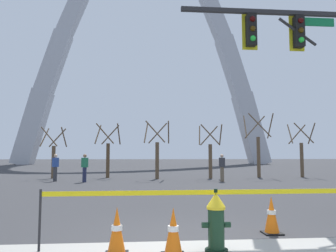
{
  "coord_description": "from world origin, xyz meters",
  "views": [
    {
      "loc": [
        -0.81,
        -5.94,
        1.53
      ],
      "look_at": [
        0.12,
        5.0,
        2.5
      ],
      "focal_mm": 35.31,
      "sensor_mm": 36.0,
      "label": 1
    }
  ],
  "objects_px": {
    "traffic_cone_curb_edge": "(272,215)",
    "pedestrian_walking_left": "(85,168)",
    "traffic_signal_gantry": "(309,66)",
    "pedestrian_standing_center": "(222,167)",
    "traffic_cone_mid_sidewalk": "(117,231)",
    "fire_hydrant": "(216,222)",
    "monument_arch": "(145,55)",
    "pedestrian_walking_right": "(55,167)",
    "traffic_cone_by_hydrant": "(173,232)"
  },
  "relations": [
    {
      "from": "traffic_cone_curb_edge",
      "to": "traffic_cone_mid_sidewalk",
      "type": "bearing_deg",
      "value": -158.68
    },
    {
      "from": "traffic_cone_mid_sidewalk",
      "to": "traffic_signal_gantry",
      "type": "xyz_separation_m",
      "value": [
        5.12,
        3.57,
        3.71
      ]
    },
    {
      "from": "traffic_cone_by_hydrant",
      "to": "pedestrian_standing_center",
      "type": "xyz_separation_m",
      "value": [
        4.25,
        13.84,
        0.46
      ]
    },
    {
      "from": "traffic_signal_gantry",
      "to": "pedestrian_walking_left",
      "type": "bearing_deg",
      "value": 127.31
    },
    {
      "from": "traffic_signal_gantry",
      "to": "pedestrian_standing_center",
      "type": "distance_m",
      "value": 10.65
    },
    {
      "from": "traffic_cone_by_hydrant",
      "to": "traffic_signal_gantry",
      "type": "xyz_separation_m",
      "value": [
        4.25,
        3.69,
        3.71
      ]
    },
    {
      "from": "traffic_cone_mid_sidewalk",
      "to": "pedestrian_walking_left",
      "type": "relative_size",
      "value": 0.46
    },
    {
      "from": "pedestrian_standing_center",
      "to": "traffic_cone_curb_edge",
      "type": "bearing_deg",
      "value": -99.87
    },
    {
      "from": "traffic_signal_gantry",
      "to": "pedestrian_walking_right",
      "type": "bearing_deg",
      "value": 131.05
    },
    {
      "from": "pedestrian_standing_center",
      "to": "pedestrian_walking_right",
      "type": "bearing_deg",
      "value": 174.09
    },
    {
      "from": "traffic_cone_curb_edge",
      "to": "pedestrian_walking_right",
      "type": "xyz_separation_m",
      "value": [
        -7.52,
        13.57,
        0.46
      ]
    },
    {
      "from": "traffic_cone_by_hydrant",
      "to": "monument_arch",
      "type": "distance_m",
      "value": 54.25
    },
    {
      "from": "traffic_cone_by_hydrant",
      "to": "pedestrian_standing_center",
      "type": "relative_size",
      "value": 0.46
    },
    {
      "from": "traffic_cone_curb_edge",
      "to": "pedestrian_standing_center",
      "type": "height_order",
      "value": "pedestrian_standing_center"
    },
    {
      "from": "pedestrian_standing_center",
      "to": "pedestrian_walking_left",
      "type": "bearing_deg",
      "value": 178.49
    },
    {
      "from": "fire_hydrant",
      "to": "pedestrian_walking_right",
      "type": "xyz_separation_m",
      "value": [
        -6.16,
        14.68,
        0.35
      ]
    },
    {
      "from": "pedestrian_walking_left",
      "to": "pedestrian_standing_center",
      "type": "xyz_separation_m",
      "value": [
        7.89,
        -0.21,
        0.0
      ]
    },
    {
      "from": "traffic_cone_mid_sidewalk",
      "to": "pedestrian_walking_left",
      "type": "bearing_deg",
      "value": 101.26
    },
    {
      "from": "fire_hydrant",
      "to": "monument_arch",
      "type": "height_order",
      "value": "monument_arch"
    },
    {
      "from": "traffic_cone_by_hydrant",
      "to": "monument_arch",
      "type": "xyz_separation_m",
      "value": [
        0.29,
        51.02,
        18.44
      ]
    },
    {
      "from": "fire_hydrant",
      "to": "traffic_signal_gantry",
      "type": "xyz_separation_m",
      "value": [
        3.55,
        3.53,
        3.6
      ]
    },
    {
      "from": "traffic_cone_by_hydrant",
      "to": "monument_arch",
      "type": "relative_size",
      "value": 0.02
    },
    {
      "from": "fire_hydrant",
      "to": "traffic_cone_curb_edge",
      "type": "xyz_separation_m",
      "value": [
        1.36,
        1.11,
        -0.11
      ]
    },
    {
      "from": "traffic_cone_by_hydrant",
      "to": "traffic_cone_mid_sidewalk",
      "type": "relative_size",
      "value": 1.0
    },
    {
      "from": "fire_hydrant",
      "to": "pedestrian_walking_right",
      "type": "bearing_deg",
      "value": 112.76
    },
    {
      "from": "pedestrian_standing_center",
      "to": "fire_hydrant",
      "type": "bearing_deg",
      "value": -104.55
    },
    {
      "from": "traffic_cone_mid_sidewalk",
      "to": "pedestrian_walking_left",
      "type": "height_order",
      "value": "pedestrian_walking_left"
    },
    {
      "from": "traffic_cone_by_hydrant",
      "to": "pedestrian_walking_left",
      "type": "relative_size",
      "value": 0.46
    },
    {
      "from": "traffic_cone_mid_sidewalk",
      "to": "pedestrian_standing_center",
      "type": "distance_m",
      "value": 14.64
    },
    {
      "from": "fire_hydrant",
      "to": "traffic_cone_curb_edge",
      "type": "distance_m",
      "value": 1.76
    },
    {
      "from": "traffic_cone_mid_sidewalk",
      "to": "pedestrian_standing_center",
      "type": "xyz_separation_m",
      "value": [
        5.12,
        13.71,
        0.46
      ]
    },
    {
      "from": "fire_hydrant",
      "to": "pedestrian_standing_center",
      "type": "xyz_separation_m",
      "value": [
        3.55,
        13.67,
        0.35
      ]
    },
    {
      "from": "traffic_signal_gantry",
      "to": "pedestrian_walking_right",
      "type": "relative_size",
      "value": 3.77
    },
    {
      "from": "monument_arch",
      "to": "pedestrian_standing_center",
      "type": "bearing_deg",
      "value": -83.92
    },
    {
      "from": "traffic_signal_gantry",
      "to": "pedestrian_standing_center",
      "type": "bearing_deg",
      "value": 90.01
    },
    {
      "from": "pedestrian_standing_center",
      "to": "pedestrian_walking_right",
      "type": "distance_m",
      "value": 9.76
    },
    {
      "from": "traffic_cone_curb_edge",
      "to": "pedestrian_standing_center",
      "type": "distance_m",
      "value": 12.76
    },
    {
      "from": "fire_hydrant",
      "to": "pedestrian_walking_left",
      "type": "distance_m",
      "value": 14.55
    },
    {
      "from": "pedestrian_walking_right",
      "to": "pedestrian_walking_left",
      "type": "bearing_deg",
      "value": -23.64
    },
    {
      "from": "fire_hydrant",
      "to": "pedestrian_walking_left",
      "type": "bearing_deg",
      "value": 107.35
    },
    {
      "from": "pedestrian_walking_left",
      "to": "pedestrian_standing_center",
      "type": "distance_m",
      "value": 7.89
    },
    {
      "from": "traffic_cone_curb_edge",
      "to": "pedestrian_walking_left",
      "type": "relative_size",
      "value": 0.46
    },
    {
      "from": "monument_arch",
      "to": "fire_hydrant",
      "type": "bearing_deg",
      "value": -89.53
    },
    {
      "from": "pedestrian_walking_left",
      "to": "pedestrian_walking_right",
      "type": "height_order",
      "value": "same"
    },
    {
      "from": "traffic_cone_by_hydrant",
      "to": "monument_arch",
      "type": "height_order",
      "value": "monument_arch"
    },
    {
      "from": "pedestrian_standing_center",
      "to": "pedestrian_walking_right",
      "type": "xyz_separation_m",
      "value": [
        -9.71,
        1.0,
        0.0
      ]
    },
    {
      "from": "pedestrian_walking_right",
      "to": "monument_arch",
      "type": "bearing_deg",
      "value": 80.98
    },
    {
      "from": "traffic_cone_mid_sidewalk",
      "to": "traffic_cone_curb_edge",
      "type": "bearing_deg",
      "value": 21.32
    },
    {
      "from": "traffic_cone_mid_sidewalk",
      "to": "traffic_signal_gantry",
      "type": "distance_m",
      "value": 7.26
    },
    {
      "from": "monument_arch",
      "to": "traffic_cone_by_hydrant",
      "type": "bearing_deg",
      "value": -90.32
    }
  ]
}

